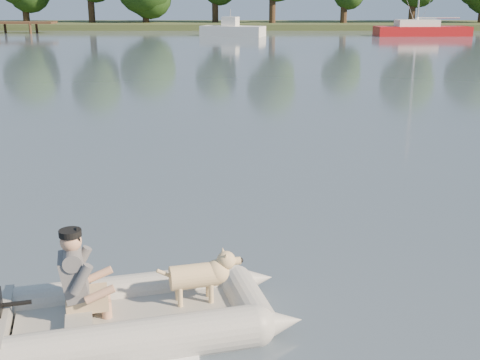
{
  "coord_description": "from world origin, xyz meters",
  "views": [
    {
      "loc": [
        0.6,
        -5.74,
        3.24
      ],
      "look_at": [
        0.56,
        2.43,
        0.75
      ],
      "focal_mm": 45.0,
      "sensor_mm": 36.0,
      "label": 1
    }
  ],
  "objects_px": {
    "sailboat": "(421,30)",
    "dinghy": "(140,283)",
    "man": "(76,273)",
    "dog": "(194,280)",
    "motorboat": "(233,23)"
  },
  "relations": [
    {
      "from": "dog",
      "to": "motorboat",
      "type": "distance_m",
      "value": 47.58
    },
    {
      "from": "dinghy",
      "to": "dog",
      "type": "bearing_deg",
      "value": 4.57
    },
    {
      "from": "dog",
      "to": "man",
      "type": "bearing_deg",
      "value": 180.0
    },
    {
      "from": "dinghy",
      "to": "motorboat",
      "type": "distance_m",
      "value": 47.76
    },
    {
      "from": "dinghy",
      "to": "man",
      "type": "distance_m",
      "value": 0.63
    },
    {
      "from": "sailboat",
      "to": "dinghy",
      "type": "bearing_deg",
      "value": -111.91
    },
    {
      "from": "man",
      "to": "motorboat",
      "type": "height_order",
      "value": "motorboat"
    },
    {
      "from": "dog",
      "to": "sailboat",
      "type": "bearing_deg",
      "value": 56.61
    },
    {
      "from": "motorboat",
      "to": "sailboat",
      "type": "distance_m",
      "value": 16.39
    },
    {
      "from": "motorboat",
      "to": "sailboat",
      "type": "xyz_separation_m",
      "value": [
        16.37,
        0.58,
        -0.59
      ]
    },
    {
      "from": "man",
      "to": "dog",
      "type": "height_order",
      "value": "man"
    },
    {
      "from": "man",
      "to": "sailboat",
      "type": "relative_size",
      "value": 0.08
    },
    {
      "from": "man",
      "to": "sailboat",
      "type": "distance_m",
      "value": 51.39
    },
    {
      "from": "dinghy",
      "to": "motorboat",
      "type": "height_order",
      "value": "motorboat"
    },
    {
      "from": "dinghy",
      "to": "man",
      "type": "height_order",
      "value": "man"
    }
  ]
}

